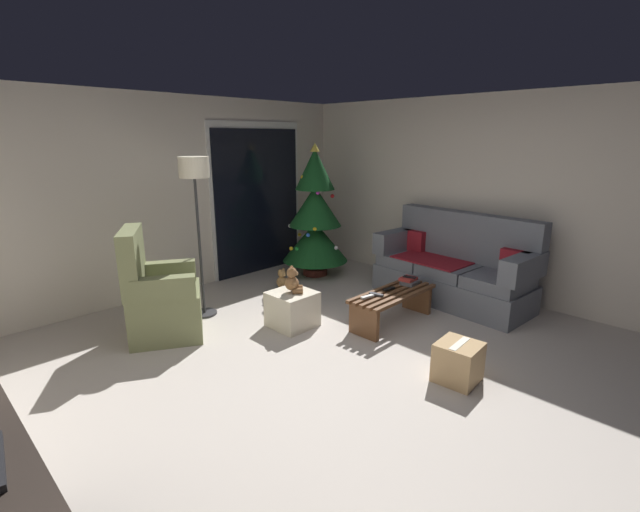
{
  "coord_description": "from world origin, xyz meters",
  "views": [
    {
      "loc": [
        -2.55,
        -2.21,
        1.98
      ],
      "look_at": [
        0.4,
        0.7,
        0.85
      ],
      "focal_mm": 24.52,
      "sensor_mm": 36.0,
      "label": 1
    }
  ],
  "objects_px": {
    "coffee_table": "(392,302)",
    "teddy_bear_honey_by_tree": "(283,280)",
    "remote_black": "(389,289)",
    "remote_white": "(367,297)",
    "cell_phone": "(410,277)",
    "couch": "(454,269)",
    "christmas_tree": "(315,218)",
    "teddy_bear_chestnut": "(293,281)",
    "floor_lamp": "(195,183)",
    "armchair": "(160,299)",
    "remote_graphite": "(376,294)",
    "cardboard_box_taped_mid_floor": "(458,362)",
    "ottoman": "(292,309)",
    "book_stack": "(409,281)"
  },
  "relations": [
    {
      "from": "armchair",
      "to": "cardboard_box_taped_mid_floor",
      "type": "height_order",
      "value": "armchair"
    },
    {
      "from": "floor_lamp",
      "to": "ottoman",
      "type": "bearing_deg",
      "value": -62.39
    },
    {
      "from": "teddy_bear_honey_by_tree",
      "to": "remote_black",
      "type": "bearing_deg",
      "value": -85.05
    },
    {
      "from": "coffee_table",
      "to": "remote_black",
      "type": "bearing_deg",
      "value": 73.82
    },
    {
      "from": "christmas_tree",
      "to": "teddy_bear_honey_by_tree",
      "type": "xyz_separation_m",
      "value": [
        -0.77,
        -0.15,
        -0.73
      ]
    },
    {
      "from": "remote_white",
      "to": "cell_phone",
      "type": "distance_m",
      "value": 0.7
    },
    {
      "from": "book_stack",
      "to": "ottoman",
      "type": "height_order",
      "value": "book_stack"
    },
    {
      "from": "armchair",
      "to": "teddy_bear_chestnut",
      "type": "relative_size",
      "value": 3.96
    },
    {
      "from": "remote_white",
      "to": "christmas_tree",
      "type": "height_order",
      "value": "christmas_tree"
    },
    {
      "from": "remote_graphite",
      "to": "couch",
      "type": "bearing_deg",
      "value": 162.94
    },
    {
      "from": "remote_black",
      "to": "remote_graphite",
      "type": "bearing_deg",
      "value": -80.97
    },
    {
      "from": "remote_white",
      "to": "remote_black",
      "type": "height_order",
      "value": "same"
    },
    {
      "from": "remote_graphite",
      "to": "floor_lamp",
      "type": "bearing_deg",
      "value": -65.31
    },
    {
      "from": "remote_white",
      "to": "floor_lamp",
      "type": "relative_size",
      "value": 0.09
    },
    {
      "from": "remote_black",
      "to": "floor_lamp",
      "type": "xyz_separation_m",
      "value": [
        -1.35,
        1.62,
        1.13
      ]
    },
    {
      "from": "couch",
      "to": "teddy_bear_chestnut",
      "type": "relative_size",
      "value": 6.98
    },
    {
      "from": "coffee_table",
      "to": "teddy_bear_honey_by_tree",
      "type": "height_order",
      "value": "coffee_table"
    },
    {
      "from": "couch",
      "to": "teddy_bear_chestnut",
      "type": "height_order",
      "value": "couch"
    },
    {
      "from": "couch",
      "to": "christmas_tree",
      "type": "bearing_deg",
      "value": 103.93
    },
    {
      "from": "remote_black",
      "to": "christmas_tree",
      "type": "height_order",
      "value": "christmas_tree"
    },
    {
      "from": "christmas_tree",
      "to": "remote_graphite",
      "type": "bearing_deg",
      "value": -115.71
    },
    {
      "from": "cardboard_box_taped_mid_floor",
      "to": "teddy_bear_chestnut",
      "type": "bearing_deg",
      "value": 97.14
    },
    {
      "from": "armchair",
      "to": "ottoman",
      "type": "xyz_separation_m",
      "value": [
        1.1,
        -0.77,
        -0.21
      ]
    },
    {
      "from": "coffee_table",
      "to": "remote_white",
      "type": "distance_m",
      "value": 0.37
    },
    {
      "from": "cardboard_box_taped_mid_floor",
      "to": "couch",
      "type": "bearing_deg",
      "value": 29.52
    },
    {
      "from": "book_stack",
      "to": "ottoman",
      "type": "bearing_deg",
      "value": 149.36
    },
    {
      "from": "coffee_table",
      "to": "floor_lamp",
      "type": "bearing_deg",
      "value": 128.19
    },
    {
      "from": "book_stack",
      "to": "cell_phone",
      "type": "xyz_separation_m",
      "value": [
        0.01,
        0.0,
        0.04
      ]
    },
    {
      "from": "remote_graphite",
      "to": "remote_black",
      "type": "relative_size",
      "value": 1.0
    },
    {
      "from": "couch",
      "to": "cell_phone",
      "type": "relative_size",
      "value": 13.82
    },
    {
      "from": "coffee_table",
      "to": "teddy_bear_honey_by_tree",
      "type": "distance_m",
      "value": 1.71
    },
    {
      "from": "remote_graphite",
      "to": "coffee_table",
      "type": "bearing_deg",
      "value": 153.98
    },
    {
      "from": "teddy_bear_honey_by_tree",
      "to": "armchair",
      "type": "bearing_deg",
      "value": -173.47
    },
    {
      "from": "book_stack",
      "to": "cardboard_box_taped_mid_floor",
      "type": "xyz_separation_m",
      "value": [
        -0.94,
        -1.11,
        -0.23
      ]
    },
    {
      "from": "couch",
      "to": "christmas_tree",
      "type": "xyz_separation_m",
      "value": [
        -0.49,
        1.97,
        0.45
      ]
    },
    {
      "from": "remote_white",
      "to": "ottoman",
      "type": "relative_size",
      "value": 0.35
    },
    {
      "from": "coffee_table",
      "to": "book_stack",
      "type": "distance_m",
      "value": 0.38
    },
    {
      "from": "couch",
      "to": "remote_black",
      "type": "height_order",
      "value": "couch"
    },
    {
      "from": "remote_white",
      "to": "teddy_bear_chestnut",
      "type": "xyz_separation_m",
      "value": [
        -0.48,
        0.63,
        0.13
      ]
    },
    {
      "from": "armchair",
      "to": "remote_white",
      "type": "bearing_deg",
      "value": -41.63
    },
    {
      "from": "armchair",
      "to": "ottoman",
      "type": "bearing_deg",
      "value": -35.1
    },
    {
      "from": "cell_phone",
      "to": "remote_graphite",
      "type": "bearing_deg",
      "value": 161.85
    },
    {
      "from": "remote_black",
      "to": "cell_phone",
      "type": "distance_m",
      "value": 0.35
    },
    {
      "from": "teddy_bear_chestnut",
      "to": "remote_white",
      "type": "bearing_deg",
      "value": -52.81
    },
    {
      "from": "cell_phone",
      "to": "ottoman",
      "type": "height_order",
      "value": "cell_phone"
    },
    {
      "from": "christmas_tree",
      "to": "floor_lamp",
      "type": "distance_m",
      "value": 2.09
    },
    {
      "from": "christmas_tree",
      "to": "ottoman",
      "type": "bearing_deg",
      "value": -142.37
    },
    {
      "from": "teddy_bear_chestnut",
      "to": "christmas_tree",
      "type": "bearing_deg",
      "value": 37.96
    },
    {
      "from": "armchair",
      "to": "teddy_bear_honey_by_tree",
      "type": "distance_m",
      "value": 1.83
    },
    {
      "from": "remote_graphite",
      "to": "ottoman",
      "type": "distance_m",
      "value": 0.91
    }
  ]
}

